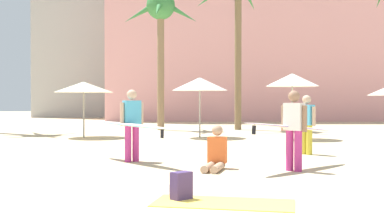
{
  "coord_description": "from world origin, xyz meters",
  "views": [
    {
      "loc": [
        -0.69,
        -5.91,
        1.48
      ],
      "look_at": [
        -0.68,
        4.71,
        1.31
      ],
      "focal_mm": 47.57,
      "sensor_mm": 36.0,
      "label": 1
    }
  ],
  "objects_px": {
    "palm_tree_center": "(160,18)",
    "cafe_umbrella_2": "(83,87)",
    "backpack": "(180,186)",
    "beach_towel": "(223,203)",
    "person_far_right": "(131,123)",
    "person_mid_right": "(215,154)",
    "person_mid_left": "(306,122)",
    "person_far_left": "(292,127)",
    "cafe_umbrella_0": "(292,80)",
    "cafe_umbrella_3": "(199,84)"
  },
  "relations": [
    {
      "from": "cafe_umbrella_0",
      "to": "person_far_right",
      "type": "bearing_deg",
      "value": -126.22
    },
    {
      "from": "cafe_umbrella_0",
      "to": "person_far_left",
      "type": "bearing_deg",
      "value": -101.1
    },
    {
      "from": "person_far_right",
      "to": "person_mid_left",
      "type": "distance_m",
      "value": 4.88
    },
    {
      "from": "palm_tree_center",
      "to": "cafe_umbrella_2",
      "type": "bearing_deg",
      "value": -118.56
    },
    {
      "from": "cafe_umbrella_3",
      "to": "person_far_right",
      "type": "distance_m",
      "value": 8.21
    },
    {
      "from": "palm_tree_center",
      "to": "backpack",
      "type": "xyz_separation_m",
      "value": [
        1.38,
        -17.62,
        -5.34
      ]
    },
    {
      "from": "person_mid_right",
      "to": "person_mid_left",
      "type": "bearing_deg",
      "value": 152.42
    },
    {
      "from": "palm_tree_center",
      "to": "backpack",
      "type": "distance_m",
      "value": 18.46
    },
    {
      "from": "beach_towel",
      "to": "person_far_right",
      "type": "height_order",
      "value": "person_far_right"
    },
    {
      "from": "cafe_umbrella_2",
      "to": "cafe_umbrella_3",
      "type": "distance_m",
      "value": 4.59
    },
    {
      "from": "beach_towel",
      "to": "person_far_left",
      "type": "distance_m",
      "value": 3.94
    },
    {
      "from": "person_far_right",
      "to": "backpack",
      "type": "bearing_deg",
      "value": 164.64
    },
    {
      "from": "cafe_umbrella_3",
      "to": "cafe_umbrella_2",
      "type": "bearing_deg",
      "value": 178.69
    },
    {
      "from": "backpack",
      "to": "person_far_right",
      "type": "xyz_separation_m",
      "value": [
        -1.28,
        4.55,
        0.72
      ]
    },
    {
      "from": "backpack",
      "to": "person_mid_left",
      "type": "height_order",
      "value": "person_mid_left"
    },
    {
      "from": "person_far_right",
      "to": "palm_tree_center",
      "type": "bearing_deg",
      "value": -30.59
    },
    {
      "from": "palm_tree_center",
      "to": "cafe_umbrella_3",
      "type": "relative_size",
      "value": 2.89
    },
    {
      "from": "cafe_umbrella_2",
      "to": "palm_tree_center",
      "type": "bearing_deg",
      "value": 61.44
    },
    {
      "from": "beach_towel",
      "to": "person_mid_left",
      "type": "xyz_separation_m",
      "value": [
        2.66,
        6.54,
        0.87
      ]
    },
    {
      "from": "cafe_umbrella_0",
      "to": "person_mid_left",
      "type": "relative_size",
      "value": 1.54
    },
    {
      "from": "cafe_umbrella_2",
      "to": "backpack",
      "type": "xyz_separation_m",
      "value": [
        4.12,
        -12.59,
        -1.79
      ]
    },
    {
      "from": "person_far_right",
      "to": "person_far_left",
      "type": "relative_size",
      "value": 1.08
    },
    {
      "from": "beach_towel",
      "to": "person_far_right",
      "type": "bearing_deg",
      "value": 111.56
    },
    {
      "from": "backpack",
      "to": "person_mid_left",
      "type": "distance_m",
      "value": 7.13
    },
    {
      "from": "palm_tree_center",
      "to": "person_mid_right",
      "type": "xyz_separation_m",
      "value": [
        2.05,
        -14.29,
        -5.23
      ]
    },
    {
      "from": "cafe_umbrella_0",
      "to": "cafe_umbrella_2",
      "type": "relative_size",
      "value": 1.06
    },
    {
      "from": "beach_towel",
      "to": "person_far_right",
      "type": "distance_m",
      "value": 5.23
    },
    {
      "from": "person_mid_left",
      "to": "backpack",
      "type": "bearing_deg",
      "value": 26.61
    },
    {
      "from": "cafe_umbrella_3",
      "to": "backpack",
      "type": "distance_m",
      "value": 12.64
    },
    {
      "from": "person_far_left",
      "to": "cafe_umbrella_2",
      "type": "bearing_deg",
      "value": 75.7
    },
    {
      "from": "cafe_umbrella_0",
      "to": "person_far_right",
      "type": "height_order",
      "value": "cafe_umbrella_0"
    },
    {
      "from": "person_far_left",
      "to": "cafe_umbrella_3",
      "type": "bearing_deg",
      "value": 52.46
    },
    {
      "from": "person_far_right",
      "to": "person_far_left",
      "type": "height_order",
      "value": "person_far_right"
    },
    {
      "from": "person_mid_right",
      "to": "person_far_left",
      "type": "relative_size",
      "value": 0.43
    },
    {
      "from": "person_far_right",
      "to": "person_far_left",
      "type": "bearing_deg",
      "value": -141.69
    },
    {
      "from": "cafe_umbrella_3",
      "to": "person_far_left",
      "type": "height_order",
      "value": "cafe_umbrella_3"
    },
    {
      "from": "palm_tree_center",
      "to": "backpack",
      "type": "bearing_deg",
      "value": -85.52
    },
    {
      "from": "palm_tree_center",
      "to": "beach_towel",
      "type": "height_order",
      "value": "palm_tree_center"
    },
    {
      "from": "palm_tree_center",
      "to": "cafe_umbrella_2",
      "type": "relative_size",
      "value": 2.94
    },
    {
      "from": "cafe_umbrella_2",
      "to": "person_mid_right",
      "type": "height_order",
      "value": "cafe_umbrella_2"
    },
    {
      "from": "person_far_right",
      "to": "person_far_left",
      "type": "xyz_separation_m",
      "value": [
        3.56,
        -1.34,
        -0.02
      ]
    },
    {
      "from": "cafe_umbrella_2",
      "to": "cafe_umbrella_3",
      "type": "height_order",
      "value": "cafe_umbrella_3"
    },
    {
      "from": "palm_tree_center",
      "to": "cafe_umbrella_3",
      "type": "height_order",
      "value": "palm_tree_center"
    },
    {
      "from": "person_mid_right",
      "to": "cafe_umbrella_2",
      "type": "bearing_deg",
      "value": -138.91
    },
    {
      "from": "cafe_umbrella_0",
      "to": "beach_towel",
      "type": "xyz_separation_m",
      "value": [
        -3.33,
        -11.92,
        -2.23
      ]
    },
    {
      "from": "cafe_umbrella_2",
      "to": "beach_towel",
      "type": "distance_m",
      "value": 13.82
    },
    {
      "from": "cafe_umbrella_0",
      "to": "cafe_umbrella_2",
      "type": "xyz_separation_m",
      "value": [
        -8.07,
        0.91,
        -0.25
      ]
    },
    {
      "from": "palm_tree_center",
      "to": "cafe_umbrella_0",
      "type": "xyz_separation_m",
      "value": [
        5.33,
        -5.94,
        -3.31
      ]
    },
    {
      "from": "cafe_umbrella_2",
      "to": "backpack",
      "type": "distance_m",
      "value": 13.36
    },
    {
      "from": "backpack",
      "to": "palm_tree_center",
      "type": "bearing_deg",
      "value": -36.81
    }
  ]
}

